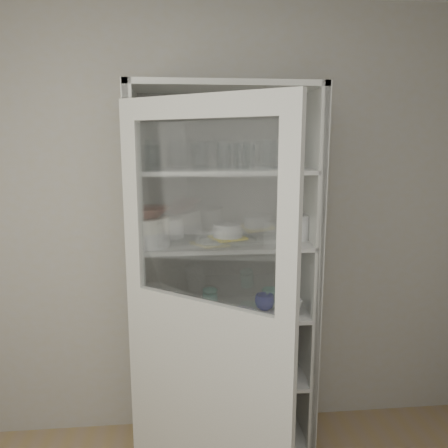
% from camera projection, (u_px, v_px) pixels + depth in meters
% --- Properties ---
extents(wall_back, '(3.60, 0.02, 2.60)m').
position_uv_depth(wall_back, '(187.00, 227.00, 2.63)').
color(wall_back, '#A79F8A').
rests_on(wall_back, ground).
extents(pantry_cabinet, '(1.00, 0.45, 2.10)m').
position_uv_depth(pantry_cabinet, '(223.00, 292.00, 2.55)').
color(pantry_cabinet, beige).
rests_on(pantry_cabinet, floor).
extents(cupboard_door, '(0.74, 0.57, 2.00)m').
position_uv_depth(cupboard_door, '(204.00, 347.00, 2.01)').
color(cupboard_door, beige).
rests_on(cupboard_door, floor).
extents(tumbler_0, '(0.07, 0.07, 0.13)m').
position_uv_depth(tumbler_0, '(151.00, 158.00, 2.16)').
color(tumbler_0, silver).
rests_on(tumbler_0, shelf_glass).
extents(tumbler_1, '(0.08, 0.08, 0.15)m').
position_uv_depth(tumbler_1, '(153.00, 155.00, 2.18)').
color(tumbler_1, silver).
rests_on(tumbler_1, shelf_glass).
extents(tumbler_2, '(0.09, 0.09, 0.14)m').
position_uv_depth(tumbler_2, '(200.00, 157.00, 2.18)').
color(tumbler_2, silver).
rests_on(tumbler_2, shelf_glass).
extents(tumbler_3, '(0.07, 0.07, 0.13)m').
position_uv_depth(tumbler_3, '(242.00, 157.00, 2.22)').
color(tumbler_3, silver).
rests_on(tumbler_3, shelf_glass).
extents(tumbler_4, '(0.08, 0.08, 0.15)m').
position_uv_depth(tumbler_4, '(267.00, 155.00, 2.24)').
color(tumbler_4, silver).
rests_on(tumbler_4, shelf_glass).
extents(tumbler_5, '(0.09, 0.09, 0.13)m').
position_uv_depth(tumbler_5, '(249.00, 157.00, 2.21)').
color(tumbler_5, silver).
rests_on(tumbler_5, shelf_glass).
extents(tumbler_6, '(0.10, 0.10, 0.15)m').
position_uv_depth(tumbler_6, '(281.00, 155.00, 2.27)').
color(tumbler_6, silver).
rests_on(tumbler_6, shelf_glass).
extents(tumbler_7, '(0.06, 0.06, 0.13)m').
position_uv_depth(tumbler_7, '(154.00, 157.00, 2.33)').
color(tumbler_7, silver).
rests_on(tumbler_7, shelf_glass).
extents(tumbler_8, '(0.07, 0.07, 0.14)m').
position_uv_depth(tumbler_8, '(202.00, 156.00, 2.31)').
color(tumbler_8, silver).
rests_on(tumbler_8, shelf_glass).
extents(tumbler_9, '(0.09, 0.09, 0.15)m').
position_uv_depth(tumbler_9, '(224.00, 155.00, 2.33)').
color(tumbler_9, silver).
rests_on(tumbler_9, shelf_glass).
extents(tumbler_10, '(0.09, 0.09, 0.15)m').
position_uv_depth(tumbler_10, '(241.00, 155.00, 2.32)').
color(tumbler_10, silver).
rests_on(tumbler_10, shelf_glass).
extents(goblet_0, '(0.07, 0.07, 0.16)m').
position_uv_depth(goblet_0, '(194.00, 153.00, 2.45)').
color(goblet_0, silver).
rests_on(goblet_0, shelf_glass).
extents(goblet_1, '(0.08, 0.08, 0.18)m').
position_uv_depth(goblet_1, '(213.00, 152.00, 2.42)').
color(goblet_1, silver).
rests_on(goblet_1, shelf_glass).
extents(goblet_2, '(0.07, 0.07, 0.16)m').
position_uv_depth(goblet_2, '(234.00, 153.00, 2.46)').
color(goblet_2, silver).
rests_on(goblet_2, shelf_glass).
extents(goblet_3, '(0.07, 0.07, 0.16)m').
position_uv_depth(goblet_3, '(295.00, 153.00, 2.47)').
color(goblet_3, silver).
rests_on(goblet_3, shelf_glass).
extents(plate_stack_front, '(0.23, 0.23, 0.08)m').
position_uv_depth(plate_stack_front, '(148.00, 238.00, 2.31)').
color(plate_stack_front, silver).
rests_on(plate_stack_front, shelf_plates).
extents(plate_stack_back, '(0.20, 0.20, 0.11)m').
position_uv_depth(plate_stack_back, '(167.00, 227.00, 2.52)').
color(plate_stack_back, silver).
rests_on(plate_stack_back, shelf_plates).
extents(cream_bowl, '(0.29, 0.29, 0.07)m').
position_uv_depth(cream_bowl, '(148.00, 224.00, 2.29)').
color(cream_bowl, white).
rests_on(cream_bowl, plate_stack_front).
extents(terracotta_bowl, '(0.25, 0.25, 0.05)m').
position_uv_depth(terracotta_bowl, '(148.00, 212.00, 2.28)').
color(terracotta_bowl, brown).
rests_on(terracotta_bowl, cream_bowl).
extents(glass_platter, '(0.36, 0.36, 0.02)m').
position_uv_depth(glass_platter, '(228.00, 240.00, 2.41)').
color(glass_platter, silver).
rests_on(glass_platter, shelf_plates).
extents(yellow_trivet, '(0.22, 0.22, 0.01)m').
position_uv_depth(yellow_trivet, '(228.00, 238.00, 2.40)').
color(yellow_trivet, yellow).
rests_on(yellow_trivet, glass_platter).
extents(white_ramekin, '(0.21, 0.21, 0.07)m').
position_uv_depth(white_ramekin, '(228.00, 230.00, 2.40)').
color(white_ramekin, silver).
rests_on(white_ramekin, yellow_trivet).
extents(grey_bowl_stack, '(0.14, 0.14, 0.14)m').
position_uv_depth(grey_bowl_stack, '(296.00, 227.00, 2.46)').
color(grey_bowl_stack, silver).
rests_on(grey_bowl_stack, shelf_plates).
extents(mug_blue, '(0.12, 0.12, 0.09)m').
position_uv_depth(mug_blue, '(265.00, 302.00, 2.49)').
color(mug_blue, '#0D1D9E').
rests_on(mug_blue, shelf_mugs).
extents(mug_teal, '(0.10, 0.10, 0.09)m').
position_uv_depth(mug_teal, '(270.00, 296.00, 2.57)').
color(mug_teal, teal).
rests_on(mug_teal, shelf_mugs).
extents(mug_white, '(0.11, 0.11, 0.09)m').
position_uv_depth(mug_white, '(293.00, 307.00, 2.40)').
color(mug_white, silver).
rests_on(mug_white, shelf_mugs).
extents(teal_jar, '(0.09, 0.09, 0.10)m').
position_uv_depth(teal_jar, '(210.00, 299.00, 2.52)').
color(teal_jar, teal).
rests_on(teal_jar, shelf_mugs).
extents(measuring_cups, '(0.09, 0.09, 0.04)m').
position_uv_depth(measuring_cups, '(170.00, 311.00, 2.43)').
color(measuring_cups, '#B4B4B4').
rests_on(measuring_cups, shelf_mugs).
extents(white_canister, '(0.14, 0.14, 0.14)m').
position_uv_depth(white_canister, '(152.00, 297.00, 2.49)').
color(white_canister, silver).
rests_on(white_canister, shelf_mugs).
extents(cream_dish, '(0.23, 0.23, 0.07)m').
position_uv_depth(cream_dish, '(202.00, 370.00, 2.54)').
color(cream_dish, white).
rests_on(cream_dish, shelf_bot).
extents(tin_box, '(0.22, 0.16, 0.06)m').
position_uv_depth(tin_box, '(239.00, 366.00, 2.60)').
color(tin_box, '#A6A6A9').
rests_on(tin_box, shelf_bot).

